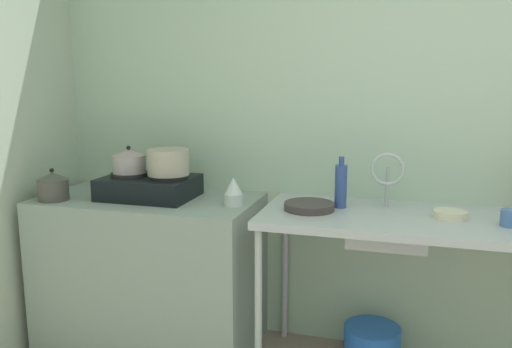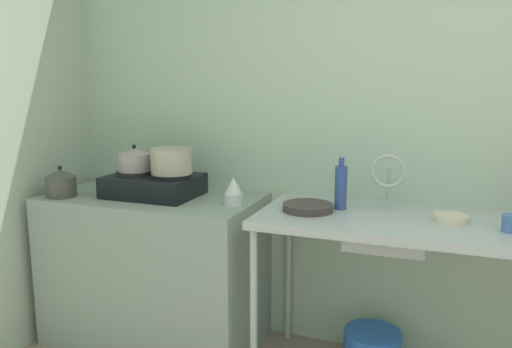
{
  "view_description": "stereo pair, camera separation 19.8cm",
  "coord_description": "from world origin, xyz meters",
  "views": [
    {
      "loc": [
        -0.32,
        -1.04,
        1.51
      ],
      "look_at": [
        -1.05,
        1.46,
        1.03
      ],
      "focal_mm": 35.94,
      "sensor_mm": 36.0,
      "label": 1
    },
    {
      "loc": [
        -0.13,
        -0.98,
        1.51
      ],
      "look_at": [
        -1.05,
        1.46,
        1.03
      ],
      "focal_mm": 35.94,
      "sensor_mm": 36.0,
      "label": 2
    }
  ],
  "objects": [
    {
      "name": "faucet",
      "position": [
        -0.4,
        1.56,
        1.06
      ],
      "size": [
        0.17,
        0.09,
        0.29
      ],
      "color": "#A4ADAB",
      "rests_on": "counter_sink"
    },
    {
      "name": "pot_on_left_burner",
      "position": [
        -1.78,
        1.46,
        1.07
      ],
      "size": [
        0.19,
        0.19,
        0.15
      ],
      "color": "#A09794",
      "rests_on": "stove"
    },
    {
      "name": "frying_pan",
      "position": [
        -0.76,
        1.43,
        0.89
      ],
      "size": [
        0.25,
        0.25,
        0.04
      ],
      "primitive_type": "cylinder",
      "color": "#3A3231",
      "rests_on": "counter_sink"
    },
    {
      "name": "small_bowl_on_drainboard",
      "position": [
        -0.1,
        1.46,
        0.88
      ],
      "size": [
        0.15,
        0.15,
        0.04
      ],
      "primitive_type": "cylinder",
      "color": "beige",
      "rests_on": "counter_sink"
    },
    {
      "name": "stove",
      "position": [
        -1.66,
        1.46,
        0.93
      ],
      "size": [
        0.5,
        0.37,
        0.14
      ],
      "color": "black",
      "rests_on": "counter_concrete"
    },
    {
      "name": "cup_by_rack",
      "position": [
        0.14,
        1.39,
        0.9
      ],
      "size": [
        0.08,
        0.08,
        0.08
      ],
      "primitive_type": "cylinder",
      "color": "#4568A5",
      "rests_on": "counter_sink"
    },
    {
      "name": "bottle_by_sink",
      "position": [
        -0.62,
        1.53,
        0.98
      ],
      "size": [
        0.06,
        0.06,
        0.26
      ],
      "color": "#2F4686",
      "rests_on": "counter_sink"
    },
    {
      "name": "pot_on_right_burner",
      "position": [
        -1.55,
        1.46,
        1.07
      ],
      "size": [
        0.23,
        0.23,
        0.14
      ],
      "color": "#A79E8C",
      "rests_on": "stove"
    },
    {
      "name": "pot_beside_stove",
      "position": [
        -2.14,
        1.26,
        0.94
      ],
      "size": [
        0.17,
        0.17,
        0.18
      ],
      "color": "#43413B",
      "rests_on": "counter_concrete"
    },
    {
      "name": "percolator",
      "position": [
        -1.16,
        1.41,
        0.94
      ],
      "size": [
        0.1,
        0.1,
        0.15
      ],
      "color": "#B9C5BE",
      "rests_on": "counter_concrete"
    },
    {
      "name": "counter_concrete",
      "position": [
        -1.67,
        1.46,
        0.43
      ],
      "size": [
        1.2,
        0.65,
        0.87
      ],
      "primitive_type": "cube",
      "color": "gray",
      "rests_on": "ground"
    },
    {
      "name": "wall_back",
      "position": [
        0.0,
        1.83,
        1.3
      ],
      "size": [
        5.47,
        0.1,
        2.59
      ],
      "primitive_type": "cube",
      "color": "#A5BDA3",
      "rests_on": "ground"
    },
    {
      "name": "counter_sink",
      "position": [
        -0.16,
        1.46,
        0.81
      ],
      "size": [
        1.68,
        0.65,
        0.87
      ],
      "color": "#A4ADAB",
      "rests_on": "ground"
    },
    {
      "name": "sink_basin",
      "position": [
        -0.38,
        1.45,
        0.79
      ],
      "size": [
        0.37,
        0.29,
        0.15
      ],
      "primitive_type": "cube",
      "color": "#A4ADAB",
      "rests_on": "counter_sink"
    }
  ]
}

